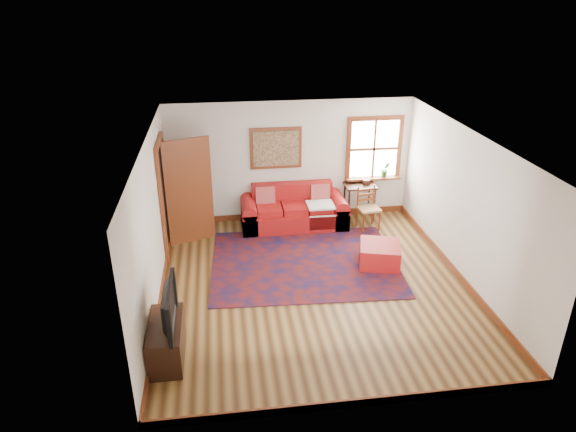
{
  "coord_description": "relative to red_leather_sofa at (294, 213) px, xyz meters",
  "views": [
    {
      "loc": [
        -1.42,
        -7.18,
        4.6
      ],
      "look_at": [
        -0.35,
        0.6,
        1.01
      ],
      "focal_mm": 32.0,
      "sensor_mm": 36.0,
      "label": 1
    }
  ],
  "objects": [
    {
      "name": "doorway",
      "position": [
        -2.22,
        -0.55,
        0.79
      ],
      "size": [
        0.89,
        1.08,
        2.14
      ],
      "color": "black",
      "rests_on": "ground"
    },
    {
      "name": "ground",
      "position": [
        -0.02,
        -2.33,
        -0.28
      ],
      "size": [
        5.5,
        5.5,
        0.0
      ],
      "primitive_type": "plane",
      "color": "#462B12",
      "rests_on": "ground"
    },
    {
      "name": "window",
      "position": [
        1.77,
        0.37,
        1.04
      ],
      "size": [
        1.18,
        0.2,
        1.38
      ],
      "color": "white",
      "rests_on": "ground"
    },
    {
      "name": "ladder_back_chair",
      "position": [
        1.47,
        -0.31,
        0.19
      ],
      "size": [
        0.46,
        0.45,
        0.88
      ],
      "color": "tan",
      "rests_on": "ground"
    },
    {
      "name": "television",
      "position": [
        -2.26,
        -3.88,
        0.54
      ],
      "size": [
        0.13,
        1.0,
        0.57
      ],
      "primitive_type": "imported",
      "rotation": [
        0.0,
        0.0,
        1.57
      ],
      "color": "black",
      "rests_on": "media_cabinet"
    },
    {
      "name": "persian_rug",
      "position": [
        -0.05,
        -1.59,
        -0.27
      ],
      "size": [
        3.42,
        2.8,
        0.02
      ],
      "primitive_type": "cube",
      "rotation": [
        0.0,
        0.0,
        -0.05
      ],
      "color": "#5F140D",
      "rests_on": "ground"
    },
    {
      "name": "side_table",
      "position": [
        1.41,
        0.14,
        0.36
      ],
      "size": [
        0.64,
        0.48,
        0.77
      ],
      "color": "black",
      "rests_on": "ground"
    },
    {
      "name": "candle_hurricane",
      "position": [
        -2.23,
        -3.45,
        0.34
      ],
      "size": [
        0.12,
        0.12,
        0.18
      ],
      "color": "silver",
      "rests_on": "media_cabinet"
    },
    {
      "name": "media_cabinet",
      "position": [
        -2.28,
        -3.85,
        -0.01
      ],
      "size": [
        0.44,
        0.97,
        0.53
      ],
      "primitive_type": "cube",
      "color": "black",
      "rests_on": "ground"
    },
    {
      "name": "red_leather_sofa",
      "position": [
        0.0,
        0.0,
        0.0
      ],
      "size": [
        2.14,
        0.89,
        0.84
      ],
      "color": "#AA1517",
      "rests_on": "ground"
    },
    {
      "name": "room_envelope",
      "position": [
        -0.02,
        -2.32,
        1.37
      ],
      "size": [
        5.04,
        5.54,
        2.52
      ],
      "color": "silver",
      "rests_on": "ground"
    },
    {
      "name": "red_ottoman",
      "position": [
        1.27,
        -1.83,
        -0.08
      ],
      "size": [
        0.86,
        0.86,
        0.4
      ],
      "primitive_type": "cube",
      "rotation": [
        0.0,
        0.0,
        -0.27
      ],
      "color": "#AA1517",
      "rests_on": "ground"
    },
    {
      "name": "framed_artwork",
      "position": [
        -0.32,
        0.38,
        1.27
      ],
      "size": [
        1.05,
        0.07,
        0.85
      ],
      "color": "brown",
      "rests_on": "ground"
    }
  ]
}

